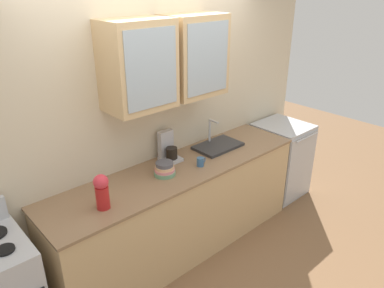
{
  "coord_description": "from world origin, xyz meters",
  "views": [
    {
      "loc": [
        -1.98,
        -2.35,
        2.56
      ],
      "look_at": [
        0.16,
        0.0,
        1.13
      ],
      "focal_mm": 34.66,
      "sensor_mm": 36.0,
      "label": 1
    }
  ],
  "objects_px": {
    "bowl_stack": "(165,169)",
    "vase": "(102,191)",
    "dishwasher": "(280,159)",
    "sink_faucet": "(218,145)",
    "cup_near_sink": "(201,162)",
    "coffee_maker": "(168,149)"
  },
  "relations": [
    {
      "from": "bowl_stack",
      "to": "dishwasher",
      "type": "distance_m",
      "value": 1.92
    },
    {
      "from": "dishwasher",
      "to": "cup_near_sink",
      "type": "bearing_deg",
      "value": -176.38
    },
    {
      "from": "bowl_stack",
      "to": "cup_near_sink",
      "type": "height_order",
      "value": "bowl_stack"
    },
    {
      "from": "vase",
      "to": "dishwasher",
      "type": "bearing_deg",
      "value": 2.27
    },
    {
      "from": "dishwasher",
      "to": "sink_faucet",
      "type": "bearing_deg",
      "value": 175.02
    },
    {
      "from": "cup_near_sink",
      "to": "vase",
      "type": "bearing_deg",
      "value": -179.65
    },
    {
      "from": "cup_near_sink",
      "to": "coffee_maker",
      "type": "bearing_deg",
      "value": 113.81
    },
    {
      "from": "dishwasher",
      "to": "bowl_stack",
      "type": "bearing_deg",
      "value": -179.94
    },
    {
      "from": "vase",
      "to": "dishwasher",
      "type": "height_order",
      "value": "vase"
    },
    {
      "from": "bowl_stack",
      "to": "coffee_maker",
      "type": "distance_m",
      "value": 0.32
    },
    {
      "from": "bowl_stack",
      "to": "coffee_maker",
      "type": "relative_size",
      "value": 0.67
    },
    {
      "from": "sink_faucet",
      "to": "vase",
      "type": "height_order",
      "value": "vase"
    },
    {
      "from": "sink_faucet",
      "to": "coffee_maker",
      "type": "xyz_separation_m",
      "value": [
        -0.56,
        0.12,
        0.09
      ]
    },
    {
      "from": "cup_near_sink",
      "to": "bowl_stack",
      "type": "bearing_deg",
      "value": 165.63
    },
    {
      "from": "vase",
      "to": "dishwasher",
      "type": "relative_size",
      "value": 0.31
    },
    {
      "from": "bowl_stack",
      "to": "vase",
      "type": "xyz_separation_m",
      "value": [
        -0.68,
        -0.1,
        0.1
      ]
    },
    {
      "from": "sink_faucet",
      "to": "dishwasher",
      "type": "relative_size",
      "value": 0.53
    },
    {
      "from": "sink_faucet",
      "to": "dishwasher",
      "type": "height_order",
      "value": "sink_faucet"
    },
    {
      "from": "bowl_stack",
      "to": "vase",
      "type": "relative_size",
      "value": 0.68
    },
    {
      "from": "cup_near_sink",
      "to": "dishwasher",
      "type": "relative_size",
      "value": 0.11
    },
    {
      "from": "sink_faucet",
      "to": "bowl_stack",
      "type": "relative_size",
      "value": 2.52
    },
    {
      "from": "vase",
      "to": "cup_near_sink",
      "type": "height_order",
      "value": "vase"
    }
  ]
}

